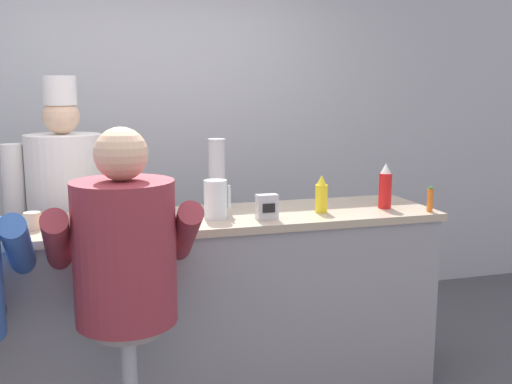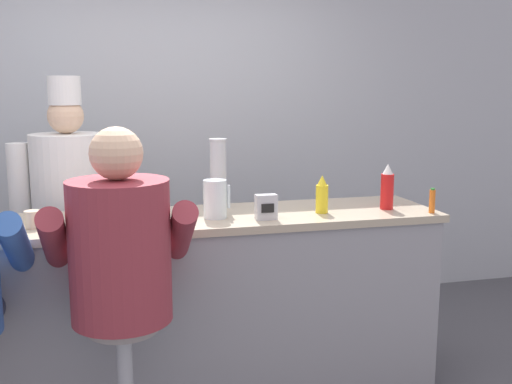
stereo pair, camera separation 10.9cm
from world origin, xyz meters
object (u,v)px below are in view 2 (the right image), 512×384
coffee_mug_blue (2,226)px  napkin_dispenser_chrome (266,207)px  mustard_bottle_yellow (322,196)px  cup_stack_steel (218,173)px  water_pitcher_clear (215,199)px  ketchup_bottle_red (387,188)px  hot_sauce_bottle_orange (432,201)px  breakfast_plate (114,219)px  diner_seated_maroon (120,257)px  coffee_mug_tan (34,219)px  cook_in_whites_near (71,210)px

coffee_mug_blue → napkin_dispenser_chrome: (1.25, 0.05, 0.02)m
mustard_bottle_yellow → cup_stack_steel: size_ratio=0.53×
mustard_bottle_yellow → napkin_dispenser_chrome: size_ratio=1.58×
water_pitcher_clear → cup_stack_steel: bearing=75.8°
ketchup_bottle_red → cup_stack_steel: cup_stack_steel is taller
hot_sauce_bottle_orange → water_pitcher_clear: bearing=171.9°
water_pitcher_clear → mustard_bottle_yellow: bearing=-1.5°
ketchup_bottle_red → napkin_dispenser_chrome: size_ratio=1.96×
breakfast_plate → napkin_dispenser_chrome: (0.75, -0.14, 0.05)m
napkin_dispenser_chrome → cup_stack_steel: bearing=115.2°
diner_seated_maroon → coffee_mug_tan: bearing=131.6°
hot_sauce_bottle_orange → cook_in_whites_near: cook_in_whites_near is taller
coffee_mug_blue → cup_stack_steel: bearing=21.6°
ketchup_bottle_red → diner_seated_maroon: 1.53m
cup_stack_steel → cook_in_whites_near: bearing=152.3°
water_pitcher_clear → coffee_mug_tan: size_ratio=1.62×
coffee_mug_tan → diner_seated_maroon: bearing=-48.4°
breakfast_plate → diner_seated_maroon: bearing=-88.3°
water_pitcher_clear → cup_stack_steel: cup_stack_steel is taller
breakfast_plate → diner_seated_maroon: 0.49m
mustard_bottle_yellow → water_pitcher_clear: bearing=178.5°
breakfast_plate → cook_in_whites_near: cook_in_whites_near is taller
cook_in_whites_near → cup_stack_steel: bearing=-27.7°
napkin_dispenser_chrome → breakfast_plate: bearing=169.2°
coffee_mug_tan → napkin_dispenser_chrome: napkin_dispenser_chrome is taller
coffee_mug_blue → cook_in_whites_near: size_ratio=0.07×
hot_sauce_bottle_orange → diner_seated_maroon: 1.67m
cook_in_whites_near → diner_seated_maroon: bearing=-77.4°
hot_sauce_bottle_orange → cook_in_whites_near: bearing=155.5°
coffee_mug_tan → cook_in_whites_near: bearing=79.5°
ketchup_bottle_red → hot_sauce_bottle_orange: size_ratio=1.88×
coffee_mug_blue → diner_seated_maroon: diner_seated_maroon is taller
mustard_bottle_yellow → breakfast_plate: 1.09m
coffee_mug_blue → breakfast_plate: bearing=21.6°
coffee_mug_tan → coffee_mug_blue: coffee_mug_blue is taller
water_pitcher_clear → coffee_mug_blue: (-1.00, -0.15, -0.05)m
ketchup_bottle_red → coffee_mug_tan: size_ratio=2.07×
coffee_mug_blue → cook_in_whites_near: bearing=73.6°
water_pitcher_clear → breakfast_plate: 0.52m
water_pitcher_clear → breakfast_plate: bearing=175.0°
ketchup_bottle_red → cook_in_whites_near: (-1.71, 0.71, -0.18)m
hot_sauce_bottle_orange → breakfast_plate: 1.67m
cook_in_whites_near → hot_sauce_bottle_orange: bearing=-24.5°
water_pitcher_clear → cook_in_whites_near: bearing=136.8°
hot_sauce_bottle_orange → diner_seated_maroon: (-1.64, -0.27, -0.12)m
coffee_mug_blue → coffee_mug_tan: bearing=51.2°
water_pitcher_clear → breakfast_plate: (-0.51, 0.04, -0.09)m
cook_in_whites_near → mustard_bottle_yellow: bearing=-28.5°
cup_stack_steel → napkin_dispenser_chrome: bearing=-64.8°
mustard_bottle_yellow → water_pitcher_clear: 0.58m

